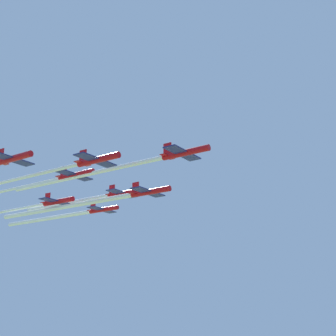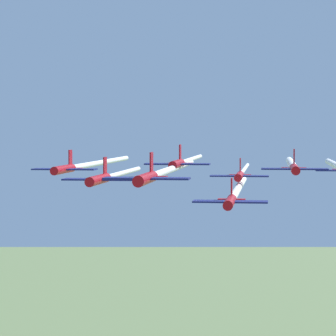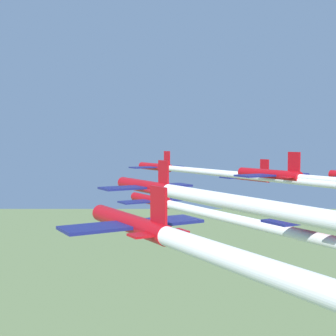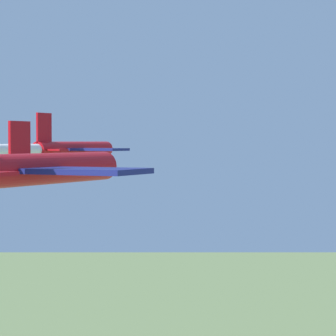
# 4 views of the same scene
# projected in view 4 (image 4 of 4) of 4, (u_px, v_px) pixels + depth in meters

# --- Properties ---
(jet_0) EXTENTS (10.80, 11.13, 3.74)m
(jet_0) POSITION_uv_depth(u_px,v_px,m) (71.00, 149.00, 69.63)
(jet_0) COLOR #B20C14
(jet_2) EXTENTS (10.80, 11.13, 3.74)m
(jet_2) POSITION_uv_depth(u_px,v_px,m) (58.00, 169.00, 51.49)
(jet_2) COLOR #B20C14
(jet_5) EXTENTS (10.80, 11.13, 3.74)m
(jet_5) POSITION_uv_depth(u_px,v_px,m) (31.00, 168.00, 33.29)
(jet_5) COLOR #B20C14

